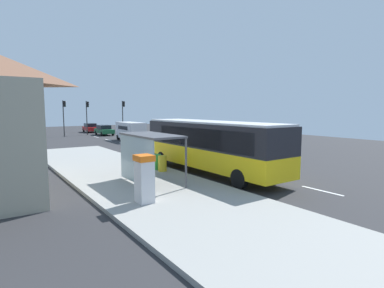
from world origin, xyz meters
name	(u,v)px	position (x,y,z in m)	size (l,w,h in m)	color
ground_plane	(140,148)	(0.00, 14.00, -0.02)	(56.00, 92.00, 0.04)	#2D2D30
sidewalk_platform	(127,176)	(-6.40, 2.00, 0.09)	(6.20, 30.00, 0.18)	#999993
lane_stripe_seg_0	(322,191)	(0.25, -6.00, 0.01)	(0.16, 2.20, 0.01)	silver
lane_stripe_seg_1	(248,173)	(0.25, -1.00, 0.01)	(0.16, 2.20, 0.01)	silver
lane_stripe_seg_2	(200,162)	(0.25, 4.00, 0.01)	(0.16, 2.20, 0.01)	silver
lane_stripe_seg_3	(167,154)	(0.25, 9.00, 0.01)	(0.16, 2.20, 0.01)	silver
lane_stripe_seg_4	(142,148)	(0.25, 14.00, 0.01)	(0.16, 2.20, 0.01)	silver
lane_stripe_seg_5	(123,143)	(0.25, 19.00, 0.01)	(0.16, 2.20, 0.01)	silver
lane_stripe_seg_6	(108,140)	(0.25, 24.00, 0.01)	(0.16, 2.20, 0.01)	silver
lane_stripe_seg_7	(96,137)	(0.25, 29.00, 0.01)	(0.16, 2.20, 0.01)	silver
bus	(210,144)	(-1.71, 0.30, 1.84)	(2.64, 11.04, 3.21)	yellow
white_van	(131,130)	(2.20, 21.38, 1.34)	(2.15, 5.25, 2.30)	silver
sedan_near	(90,128)	(2.30, 38.52, 0.79)	(2.04, 4.49, 1.52)	#A51919
sedan_far	(104,130)	(2.30, 31.55, 0.79)	(1.91, 4.44, 1.52)	#195933
ticket_machine	(144,178)	(-7.88, -3.32, 1.17)	(0.66, 0.76, 1.94)	silver
recycling_bin_yellow	(162,163)	(-4.20, 1.82, 0.66)	(0.52, 0.52, 0.95)	yellow
recycling_bin_green	(157,162)	(-4.20, 2.52, 0.66)	(0.52, 0.52, 0.95)	green
recycling_bin_orange	(152,160)	(-4.20, 3.22, 0.66)	(0.52, 0.52, 0.95)	orange
recycling_bin_red	(147,159)	(-4.20, 3.92, 0.66)	(0.52, 0.52, 0.95)	red
traffic_light_near_side	(123,112)	(5.50, 31.76, 3.45)	(0.49, 0.28, 5.21)	#2D2D2D
traffic_light_far_side	(64,113)	(-3.10, 32.56, 3.42)	(0.49, 0.28, 5.15)	#2D2D2D
traffic_light_median	(87,113)	(0.40, 33.36, 3.40)	(0.49, 0.28, 5.13)	#2D2D2D
bus_shelter	(146,146)	(-6.41, -0.49, 2.10)	(1.80, 4.00, 2.50)	#4C4C51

